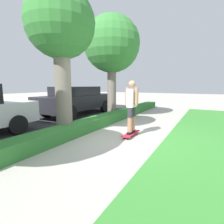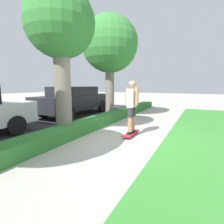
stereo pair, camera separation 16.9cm
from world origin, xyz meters
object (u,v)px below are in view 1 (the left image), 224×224
at_px(skateboard, 131,134).
at_px(tree_mid, 61,29).
at_px(skater_person, 132,106).
at_px(tree_far, 112,45).
at_px(parked_car_middle, 78,100).

height_order(skateboard, tree_mid, tree_mid).
xyz_separation_m(skater_person, tree_mid, (-0.93, 1.87, 2.24)).
relative_size(tree_mid, tree_far, 0.91).
bearing_deg(tree_mid, tree_far, 3.56).
height_order(skater_person, parked_car_middle, skater_person).
bearing_deg(skateboard, tree_far, 39.78).
relative_size(skateboard, parked_car_middle, 0.20).
height_order(skater_person, tree_far, tree_far).
distance_m(tree_mid, tree_far, 3.45).
xyz_separation_m(skateboard, skater_person, (-0.00, 0.00, 0.88)).
bearing_deg(tree_mid, skateboard, -63.72).
bearing_deg(tree_far, skateboard, -140.22).
xyz_separation_m(tree_mid, parked_car_middle, (3.30, 2.24, -2.40)).
height_order(skateboard, tree_far, tree_far).
height_order(skateboard, parked_car_middle, parked_car_middle).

